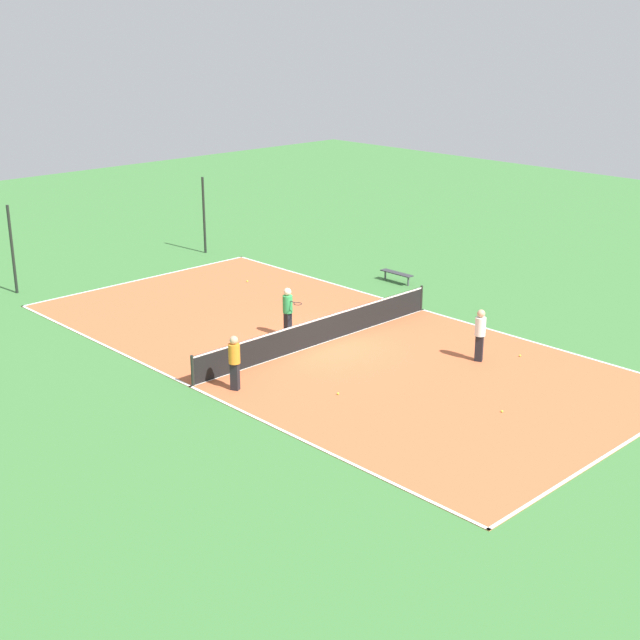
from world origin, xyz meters
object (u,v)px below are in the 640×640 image
at_px(tennis_net, 320,330).
at_px(fence_post_back_right, 204,215).
at_px(fence_post_back_left, 12,250).
at_px(tennis_ball_right_alley, 520,356).
at_px(tennis_ball_left_sideline, 247,281).
at_px(player_center_orange, 234,359).
at_px(bench, 397,274).
at_px(tennis_ball_far_baseline, 502,411).
at_px(player_far_green, 288,309).
at_px(player_far_white, 480,331).
at_px(tennis_ball_midcourt, 338,394).

height_order(tennis_net, fence_post_back_right, fence_post_back_right).
bearing_deg(fence_post_back_left, tennis_ball_right_alley, -64.71).
distance_m(tennis_ball_left_sideline, tennis_ball_right_alley, 13.48).
height_order(player_center_orange, tennis_ball_left_sideline, player_center_orange).
xyz_separation_m(tennis_ball_right_alley, fence_post_back_left, (-8.94, 18.92, 1.81)).
xyz_separation_m(bench, tennis_ball_left_sideline, (-4.70, 4.51, -0.33)).
xyz_separation_m(fence_post_back_left, fence_post_back_right, (9.81, 0.00, 0.00)).
bearing_deg(tennis_ball_far_baseline, bench, 54.57).
bearing_deg(bench, player_center_orange, 109.64).
distance_m(tennis_net, tennis_ball_left_sideline, 8.41).
bearing_deg(player_far_green, tennis_net, 19.80).
bearing_deg(tennis_ball_far_baseline, player_far_white, 46.22).
relative_size(player_far_white, tennis_ball_far_baseline, 26.52).
bearing_deg(player_far_white, player_center_orange, -142.04).
bearing_deg(player_far_white, tennis_ball_midcourt, -128.33).
bearing_deg(tennis_ball_right_alley, fence_post_back_left, 115.29).
relative_size(player_center_orange, player_far_green, 0.96).
height_order(tennis_ball_left_sideline, tennis_ball_right_alley, same).
xyz_separation_m(player_far_white, tennis_ball_midcourt, (-5.41, 1.24, -1.01)).
relative_size(bench, tennis_ball_right_alley, 24.04).
relative_size(player_center_orange, fence_post_back_right, 0.47).
xyz_separation_m(tennis_ball_left_sideline, fence_post_back_left, (-7.98, 5.48, 1.81)).
bearing_deg(tennis_net, player_far_white, -61.17).
bearing_deg(bench, fence_post_back_left, 51.76).
distance_m(bench, tennis_ball_far_baseline, 13.71).
xyz_separation_m(player_far_white, player_far_green, (-3.03, 6.20, 0.02)).
distance_m(bench, tennis_ball_right_alley, 9.69).
distance_m(bench, player_far_green, 8.38).
xyz_separation_m(tennis_ball_right_alley, fence_post_back_right, (0.87, 18.92, 1.81)).
bearing_deg(bench, fence_post_back_right, 16.02).
height_order(tennis_ball_midcourt, fence_post_back_left, fence_post_back_left).
relative_size(tennis_ball_left_sideline, tennis_ball_right_alley, 1.00).
bearing_deg(tennis_ball_left_sideline, tennis_ball_right_alley, -85.91).
relative_size(tennis_net, player_far_green, 6.07).
height_order(tennis_ball_right_alley, tennis_ball_far_baseline, same).
height_order(player_center_orange, fence_post_back_right, fence_post_back_right).
xyz_separation_m(bench, fence_post_back_right, (-2.87, 9.99, 1.48)).
distance_m(player_far_white, fence_post_back_right, 18.33).
relative_size(tennis_ball_far_baseline, fence_post_back_left, 0.02).
height_order(player_far_green, fence_post_back_left, fence_post_back_left).
distance_m(tennis_net, bench, 8.45).
relative_size(fence_post_back_left, fence_post_back_right, 1.00).
relative_size(tennis_ball_left_sideline, fence_post_back_left, 0.02).
bearing_deg(tennis_ball_far_baseline, player_far_green, 91.05).
bearing_deg(player_far_green, player_far_white, 31.27).
distance_m(player_far_green, tennis_ball_far_baseline, 9.24).
bearing_deg(fence_post_back_right, bench, -73.98).
height_order(tennis_ball_midcourt, tennis_ball_right_alley, same).
xyz_separation_m(player_center_orange, fence_post_back_right, (9.65, 14.46, 0.83)).
relative_size(tennis_net, tennis_ball_midcourt, 163.27).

